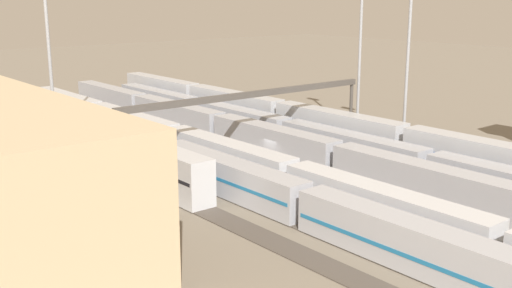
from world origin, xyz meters
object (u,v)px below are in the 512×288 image
Objects in this scene: train_on_track_5 at (226,156)px; train_on_track_6 at (228,177)px; train_on_track_7 at (63,128)px; light_mast_0 at (361,13)px; train_on_track_3 at (272,140)px; train_on_track_2 at (287,132)px; light_mast_1 at (46,15)px; light_mast_2 at (410,26)px; train_on_track_1 at (337,129)px; signal_gantry at (252,99)px.

train_on_track_6 is at bearing 145.11° from train_on_track_5.
light_mast_0 is (-21.70, -38.53, 15.96)m from train_on_track_7.
train_on_track_3 is 10.42m from train_on_track_5.
train_on_track_2 is at bearing -57.67° from train_on_track_6.
light_mast_0 is at bearing -95.57° from train_on_track_2.
light_mast_2 is at bearing -120.52° from light_mast_1.
train_on_track_3 is 10.31m from train_on_track_1.
light_mast_0 reaches higher than light_mast_2.
light_mast_2 is (1.94, -32.86, 15.10)m from train_on_track_6.
light_mast_2 is (-9.40, 0.67, -1.48)m from light_mast_0.
train_on_track_7 reaches higher than train_on_track_3.
signal_gantry is at bearing 61.69° from train_on_track_3.
signal_gantry is at bearing -141.00° from train_on_track_7.
train_on_track_7 reaches higher than train_on_track_2.
light_mast_0 is 0.99× the size of light_mast_1.
light_mast_1 is 0.74× the size of signal_gantry.
train_on_track_2 is at bearing -80.72° from signal_gantry.
train_on_track_3 is at bearing 76.33° from train_on_track_1.
light_mast_0 is (3.69, -8.53, 15.99)m from train_on_track_1.
train_on_track_3 and train_on_track_5 have the same top height.
train_on_track_7 is at bearing 8.61° from train_on_track_6.
train_on_track_6 is 17.88m from signal_gantry.
train_on_track_3 is 24.76m from light_mast_2.
train_on_track_7 is at bearing 50.81° from train_on_track_2.
train_on_track_6 is (-10.09, 15.00, -0.01)m from train_on_track_3.
signal_gantry reaches higher than train_on_track_7.
train_on_track_5 is (-0.48, 20.00, -0.58)m from train_on_track_1.
train_on_track_5 is at bearing -158.87° from train_on_track_7.
light_mast_1 is at bearing 151.51° from train_on_track_7.
train_on_track_5 is (-2.92, 10.00, -0.00)m from train_on_track_3.
train_on_track_5 is at bearing 119.62° from signal_gantry.
light_mast_1 is (16.30, 23.61, 16.70)m from train_on_track_3.
train_on_track_2 is at bearing 84.43° from light_mast_0.
train_on_track_3 and train_on_track_6 have the same top height.
light_mast_1 reaches higher than light_mast_0.
light_mast_0 is at bearing -81.69° from train_on_track_5.
train_on_track_2 is at bearing 44.97° from train_on_track_1.
signal_gantry reaches higher than train_on_track_2.
train_on_track_5 is at bearing 110.10° from train_on_track_2.
train_on_track_2 is 15.97m from train_on_track_5.
light_mast_0 reaches higher than train_on_track_3.
light_mast_1 is at bearing 59.48° from light_mast_2.
train_on_track_2 is (2.57, -5.00, -0.01)m from train_on_track_3.
train_on_track_7 is at bearing 21.13° from train_on_track_5.
light_mast_2 is at bearing -129.40° from train_on_track_7.
signal_gantry is (1.35, 2.50, 5.71)m from train_on_track_3.
light_mast_0 is at bearing -90.26° from signal_gantry.
train_on_track_2 is 1.34× the size of train_on_track_6.
train_on_track_7 is 32.26m from train_on_track_2.
light_mast_2 is (-5.71, -7.86, 14.51)m from train_on_track_1.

